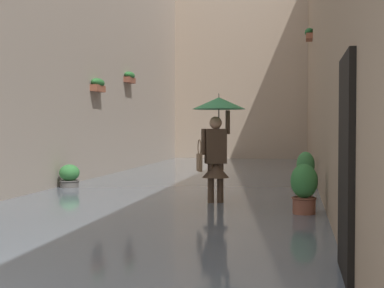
# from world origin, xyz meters

# --- Properties ---
(ground_plane) EXTENTS (60.00, 60.00, 0.00)m
(ground_plane) POSITION_xyz_m (0.00, -10.82, 0.00)
(ground_plane) COLOR gray
(flood_water) EXTENTS (6.78, 27.65, 0.13)m
(flood_water) POSITION_xyz_m (0.00, -10.82, 0.07)
(flood_water) COLOR slate
(flood_water) RESTS_ON ground_plane
(building_facade_left) EXTENTS (2.04, 25.65, 8.34)m
(building_facade_left) POSITION_xyz_m (-3.89, -10.82, 4.17)
(building_facade_left) COLOR gray
(building_facade_left) RESTS_ON ground_plane
(building_facade_right) EXTENTS (2.04, 25.65, 8.73)m
(building_facade_right) POSITION_xyz_m (3.89, -10.82, 4.36)
(building_facade_right) COLOR #A89989
(building_facade_right) RESTS_ON ground_plane
(building_facade_far) EXTENTS (9.58, 1.80, 13.83)m
(building_facade_far) POSITION_xyz_m (0.00, -22.55, 6.92)
(building_facade_far) COLOR tan
(building_facade_far) RESTS_ON ground_plane
(person_wading) EXTENTS (0.99, 0.99, 2.15)m
(person_wading) POSITION_xyz_m (-1.06, -7.11, 1.50)
(person_wading) COLOR #2D2319
(person_wading) RESTS_ON ground_plane
(potted_plant_mid_left) EXTENTS (0.44, 0.44, 0.94)m
(potted_plant_mid_left) POSITION_xyz_m (-2.63, -6.07, 0.50)
(potted_plant_mid_left) COLOR brown
(potted_plant_mid_left) RESTS_ON ground_plane
(potted_plant_near_left) EXTENTS (0.43, 0.43, 0.95)m
(potted_plant_near_left) POSITION_xyz_m (-2.72, -10.24, 0.52)
(potted_plant_near_left) COLOR brown
(potted_plant_near_left) RESTS_ON ground_plane
(potted_plant_mid_right) EXTENTS (0.47, 0.47, 0.66)m
(potted_plant_mid_right) POSITION_xyz_m (2.70, -9.03, 0.35)
(potted_plant_mid_right) COLOR #66605B
(potted_plant_mid_right) RESTS_ON ground_plane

